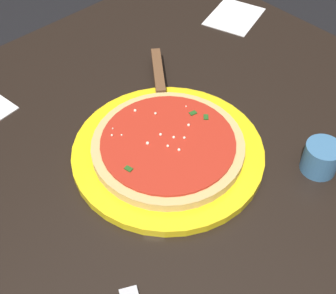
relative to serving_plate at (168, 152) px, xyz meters
name	(u,v)px	position (x,y,z in m)	size (l,w,h in m)	color
restaurant_table	(184,184)	(-0.06, -0.02, -0.15)	(0.89, 0.90, 0.76)	black
serving_plate	(168,152)	(0.00, 0.00, 0.00)	(0.32, 0.32, 0.01)	yellow
pizza	(168,145)	(0.00, 0.00, 0.02)	(0.25, 0.25, 0.02)	#DBB26B
pizza_server	(160,86)	(-0.10, -0.12, 0.01)	(0.17, 0.20, 0.01)	silver
cup_small_sauce	(321,158)	(-0.16, 0.19, 0.02)	(0.06, 0.06, 0.05)	teal
napkin_loose_left	(234,16)	(-0.40, -0.21, -0.01)	(0.13, 0.10, 0.00)	white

